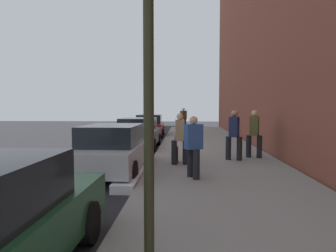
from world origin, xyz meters
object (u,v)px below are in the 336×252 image
(parked_car_silver, at_px, (113,149))
(pedestrian_brown_coat, at_px, (183,118))
(rolling_suitcase, at_px, (175,154))
(pedestrian_tan_coat, at_px, (180,137))
(traffic_light_pole, at_px, (149,38))
(parked_car_charcoal, at_px, (139,133))
(pedestrian_blue_coat, at_px, (193,145))
(parked_car_red, at_px, (150,126))
(pedestrian_olive_coat, at_px, (254,132))
(pedestrian_navy_coat, at_px, (234,134))

(parked_car_silver, relative_size, pedestrian_brown_coat, 2.53)
(parked_car_silver, xyz_separation_m, rolling_suitcase, (1.20, -1.88, -0.33))
(pedestrian_tan_coat, height_order, traffic_light_pole, traffic_light_pole)
(parked_car_charcoal, distance_m, rolling_suitcase, 4.94)
(pedestrian_brown_coat, distance_m, pedestrian_blue_coat, 18.28)
(parked_car_red, relative_size, pedestrian_olive_coat, 2.48)
(parked_car_red, height_order, rolling_suitcase, parked_car_red)
(parked_car_silver, relative_size, parked_car_charcoal, 1.04)
(rolling_suitcase, bearing_deg, parked_car_charcoal, 22.78)
(pedestrian_navy_coat, bearing_deg, parked_car_red, 22.04)
(rolling_suitcase, bearing_deg, pedestrian_brown_coat, -1.03)
(pedestrian_olive_coat, bearing_deg, rolling_suitcase, 110.73)
(traffic_light_pole, bearing_deg, pedestrian_brown_coat, -0.95)
(pedestrian_blue_coat, height_order, pedestrian_tan_coat, pedestrian_tan_coat)
(parked_car_silver, bearing_deg, pedestrian_tan_coat, -69.30)
(pedestrian_olive_coat, height_order, traffic_light_pole, traffic_light_pole)
(parked_car_red, height_order, pedestrian_navy_coat, pedestrian_navy_coat)
(parked_car_silver, height_order, pedestrian_brown_coat, pedestrian_brown_coat)
(pedestrian_brown_coat, bearing_deg, rolling_suitcase, 178.97)
(parked_car_red, distance_m, pedestrian_navy_coat, 11.05)
(traffic_light_pole, relative_size, rolling_suitcase, 4.38)
(parked_car_red, height_order, pedestrian_olive_coat, pedestrian_olive_coat)
(pedestrian_brown_coat, relative_size, traffic_light_pole, 0.46)
(parked_car_red, relative_size, rolling_suitcase, 4.91)
(pedestrian_navy_coat, relative_size, pedestrian_olive_coat, 1.00)
(pedestrian_brown_coat, bearing_deg, traffic_light_pole, 179.05)
(parked_car_silver, bearing_deg, pedestrian_brown_coat, -7.22)
(parked_car_charcoal, xyz_separation_m, parked_car_red, (6.22, 0.13, 0.00))
(parked_car_silver, bearing_deg, parked_car_red, 0.76)
(pedestrian_tan_coat, bearing_deg, parked_car_silver, 110.70)
(parked_car_silver, height_order, parked_car_red, same)
(parked_car_charcoal, distance_m, pedestrian_navy_coat, 5.68)
(parked_car_red, xyz_separation_m, rolling_suitcase, (-10.76, -2.04, -0.33))
(pedestrian_navy_coat, bearing_deg, parked_car_charcoal, 44.99)
(pedestrian_navy_coat, height_order, rolling_suitcase, pedestrian_navy_coat)
(pedestrian_navy_coat, xyz_separation_m, pedestrian_olive_coat, (0.59, -0.85, -0.00))
(parked_car_silver, xyz_separation_m, traffic_light_pole, (-6.02, -1.78, 2.09))
(parked_car_charcoal, height_order, pedestrian_navy_coat, pedestrian_navy_coat)
(pedestrian_olive_coat, bearing_deg, parked_car_charcoal, 54.82)
(parked_car_silver, relative_size, rolling_suitcase, 5.05)
(parked_car_silver, relative_size, parked_car_red, 1.03)
(pedestrian_blue_coat, xyz_separation_m, pedestrian_tan_coat, (1.95, 0.39, 0.02))
(parked_car_silver, relative_size, pedestrian_blue_coat, 2.73)
(parked_car_charcoal, distance_m, pedestrian_blue_coat, 7.35)
(pedestrian_brown_coat, bearing_deg, parked_car_charcoal, 169.07)
(parked_car_silver, distance_m, parked_car_red, 11.96)
(pedestrian_navy_coat, bearing_deg, traffic_light_pole, 164.14)
(parked_car_red, distance_m, pedestrian_blue_coat, 13.40)
(parked_car_silver, distance_m, pedestrian_brown_coat, 17.24)
(parked_car_silver, relative_size, pedestrian_olive_coat, 2.55)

